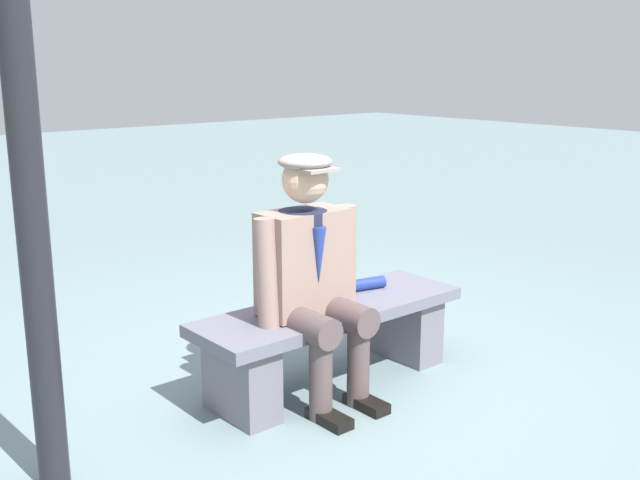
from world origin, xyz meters
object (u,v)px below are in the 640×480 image
rolled_magazine (363,284)px  lamp_post (12,2)px  bench (331,333)px  seated_man (311,270)px

rolled_magazine → lamp_post: bearing=2.9°
bench → rolled_magazine: 0.36m
bench → lamp_post: bearing=0.5°
seated_man → bench: bearing=-160.7°
bench → rolled_magazine: (-0.30, -0.08, 0.18)m
bench → rolled_magazine: bearing=-165.5°
rolled_magazine → lamp_post: lamp_post is taller
bench → lamp_post: 2.14m
bench → seated_man: (0.18, 0.06, 0.38)m
rolled_magazine → lamp_post: size_ratio=0.08×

